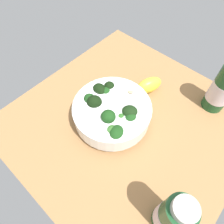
{
  "coord_description": "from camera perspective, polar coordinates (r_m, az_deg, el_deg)",
  "views": [
    {
      "loc": [
        24.31,
        16.04,
        47.78
      ],
      "look_at": [
        2.74,
        -3.41,
        4.0
      ],
      "focal_mm": 32.23,
      "sensor_mm": 36.0,
      "label": 1
    }
  ],
  "objects": [
    {
      "name": "bowl_of_broccoli",
      "position": [
        0.52,
        -0.12,
        0.23
      ],
      "size": [
        20.16,
        20.16,
        9.1
      ],
      "color": "white",
      "rests_on": "ground_plane"
    },
    {
      "name": "ground_plane",
      "position": [
        0.57,
        4.38,
        -3.3
      ],
      "size": [
        59.06,
        59.06,
        3.19
      ],
      "primitive_type": "cube",
      "color": "#996D42"
    },
    {
      "name": "bottle_short",
      "position": [
        0.43,
        16.62,
        -26.39
      ],
      "size": [
        5.54,
        5.54,
        15.63
      ],
      "color": "#194723",
      "rests_on": "ground_plane"
    },
    {
      "name": "bottle_tall",
      "position": [
        0.6,
        28.88,
        5.76
      ],
      "size": [
        6.14,
        6.14,
        15.87
      ],
      "color": "#194723",
      "rests_on": "ground_plane"
    },
    {
      "name": "lemon_wedge",
      "position": [
        0.61,
        10.41,
        7.46
      ],
      "size": [
        9.09,
        6.82,
        4.91
      ],
      "primitive_type": "ellipsoid",
      "rotation": [
        0.0,
        0.0,
        5.9
      ],
      "color": "yellow",
      "rests_on": "ground_plane"
    }
  ]
}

